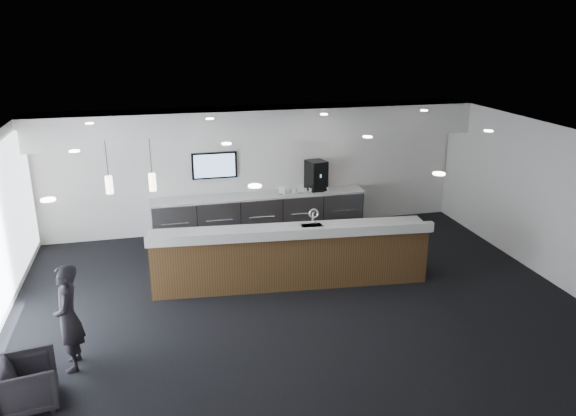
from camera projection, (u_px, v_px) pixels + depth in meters
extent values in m
plane|color=black|center=(298.00, 302.00, 10.16)|extent=(10.00, 10.00, 0.00)
cube|color=black|center=(299.00, 138.00, 9.22)|extent=(10.00, 8.00, 0.02)
cube|color=white|center=(256.00, 168.00, 13.38)|extent=(10.00, 0.02, 3.00)
cube|color=white|center=(549.00, 203.00, 10.81)|extent=(0.02, 8.00, 3.00)
cube|color=white|center=(259.00, 123.00, 12.60)|extent=(10.00, 0.90, 0.70)
cube|color=white|center=(256.00, 164.00, 13.32)|extent=(9.80, 0.06, 1.40)
cube|color=gray|center=(260.00, 215.00, 13.38)|extent=(5.00, 0.60, 0.90)
cube|color=silver|center=(259.00, 196.00, 13.23)|extent=(5.06, 0.66, 0.05)
cylinder|color=white|center=(175.00, 224.00, 12.62)|extent=(0.60, 0.02, 0.02)
cylinder|color=white|center=(219.00, 220.00, 12.84)|extent=(0.60, 0.02, 0.02)
cylinder|color=white|center=(262.00, 217.00, 13.07)|extent=(0.60, 0.02, 0.02)
cylinder|color=white|center=(304.00, 214.00, 13.29)|extent=(0.60, 0.02, 0.02)
cylinder|color=white|center=(344.00, 211.00, 13.52)|extent=(0.60, 0.02, 0.02)
cube|color=black|center=(214.00, 165.00, 13.02)|extent=(1.05, 0.07, 0.62)
cube|color=#3274C9|center=(215.00, 166.00, 12.99)|extent=(0.95, 0.01, 0.54)
cylinder|color=#F9E8C2|center=(152.00, 179.00, 9.65)|extent=(0.12, 0.12, 0.30)
cylinder|color=#F9E8C2|center=(110.00, 181.00, 9.50)|extent=(0.12, 0.12, 0.30)
cube|color=#492E18|center=(291.00, 258.00, 10.73)|extent=(5.25, 1.18, 1.05)
cube|color=silver|center=(291.00, 231.00, 10.56)|extent=(5.34, 1.27, 0.06)
cube|color=silver|center=(294.00, 234.00, 10.15)|extent=(5.28, 0.58, 0.18)
cylinder|color=white|center=(313.00, 219.00, 10.66)|extent=(0.04, 0.04, 0.28)
torus|color=white|center=(314.00, 213.00, 10.56)|extent=(0.19, 0.05, 0.19)
cube|color=black|center=(316.00, 175.00, 13.49)|extent=(0.51, 0.55, 0.72)
cube|color=white|center=(319.00, 192.00, 13.37)|extent=(0.26, 0.12, 0.02)
cube|color=white|center=(282.00, 190.00, 13.19)|extent=(0.15, 0.07, 0.21)
cube|color=white|center=(300.00, 189.00, 13.30)|extent=(0.16, 0.03, 0.21)
imported|color=black|center=(28.00, 383.00, 7.32)|extent=(0.85, 0.83, 0.68)
imported|color=black|center=(68.00, 318.00, 8.01)|extent=(0.40, 0.60, 1.61)
imported|color=white|center=(327.00, 189.00, 13.51)|extent=(0.10, 0.10, 0.10)
imported|color=white|center=(322.00, 189.00, 13.48)|extent=(0.15, 0.15, 0.10)
imported|color=white|center=(316.00, 189.00, 13.45)|extent=(0.13, 0.13, 0.10)
imported|color=white|center=(311.00, 190.00, 13.42)|extent=(0.13, 0.13, 0.10)
imported|color=white|center=(305.00, 190.00, 13.39)|extent=(0.14, 0.14, 0.10)
imported|color=white|center=(299.00, 191.00, 13.35)|extent=(0.11, 0.11, 0.10)
imported|color=white|center=(294.00, 191.00, 13.32)|extent=(0.15, 0.15, 0.10)
imported|color=white|center=(288.00, 191.00, 13.29)|extent=(0.12, 0.12, 0.10)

